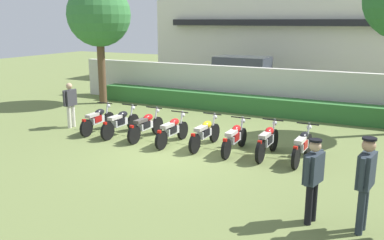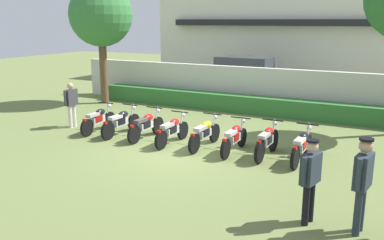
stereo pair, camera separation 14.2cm
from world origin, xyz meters
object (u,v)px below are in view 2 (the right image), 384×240
Objects in this scene: motorcycle_in_row_5 at (234,138)px; tree_near_inspector at (101,16)px; parked_car at (247,75)px; motorcycle_in_row_3 at (172,130)px; motorcycle_in_row_6 at (267,141)px; motorcycle_in_row_0 at (98,119)px; officer_0 at (310,175)px; officer_1 at (363,177)px; motorcycle_in_row_4 at (205,133)px; motorcycle_in_row_7 at (302,146)px; inspector_person at (71,101)px; motorcycle_in_row_2 at (146,125)px; motorcycle_in_row_1 at (121,122)px.

tree_near_inspector is at bearing 62.04° from motorcycle_in_row_5.
motorcycle_in_row_5 is at bearing -71.51° from parked_car.
motorcycle_in_row_6 reaches higher than motorcycle_in_row_3.
officer_0 is at bearing -115.69° from motorcycle_in_row_0.
motorcycle_in_row_3 is at bearing -82.94° from parked_car.
motorcycle_in_row_5 is at bearing 94.33° from motorcycle_in_row_6.
motorcycle_in_row_6 is 4.36m from officer_1.
parked_car is 2.37× the size of motorcycle_in_row_4.
motorcycle_in_row_6 is 0.96m from motorcycle_in_row_7.
motorcycle_in_row_3 is at bearing -2.55° from inspector_person.
parked_car is 9.51m from motorcycle_in_row_2.
motorcycle_in_row_0 is at bearing -53.45° from tree_near_inspector.
officer_0 is at bearing -150.45° from motorcycle_in_row_6.
tree_near_inspector is at bearing 46.28° from motorcycle_in_row_1.
tree_near_inspector is 2.82× the size of motorcycle_in_row_2.
motorcycle_in_row_7 is 8.10m from inspector_person.
tree_near_inspector is 10.42m from motorcycle_in_row_6.
motorcycle_in_row_3 is 0.98× the size of motorcycle_in_row_7.
motorcycle_in_row_4 is 1.03× the size of motorcycle_in_row_6.
motorcycle_in_row_6 is (4.96, 0.02, 0.02)m from motorcycle_in_row_1.
motorcycle_in_row_0 is 1.89m from motorcycle_in_row_2.
motorcycle_in_row_1 is 1.05× the size of motorcycle_in_row_3.
officer_1 reaches higher than motorcycle_in_row_5.
tree_near_inspector is 2.91× the size of motorcycle_in_row_3.
motorcycle_in_row_7 is at bearing -89.20° from motorcycle_in_row_5.
officer_0 is at bearing -34.71° from tree_near_inspector.
officer_0 is at bearing -163.16° from motorcycle_in_row_7.
motorcycle_in_row_3 is 1.15× the size of inspector_person.
motorcycle_in_row_7 is (6.82, 0.06, 0.01)m from motorcycle_in_row_0.
motorcycle_in_row_0 is 1.12× the size of officer_0.
officer_1 reaches higher than motorcycle_in_row_2.
tree_near_inspector is 3.28× the size of officer_0.
officer_1 reaches higher than officer_0.
motorcycle_in_row_2 is (0.09, -9.49, -0.49)m from parked_car.
motorcycle_in_row_1 is (3.99, -4.11, -3.46)m from tree_near_inspector.
motorcycle_in_row_5 is 6.20m from inspector_person.
motorcycle_in_row_1 is at bearing 92.06° from motorcycle_in_row_7.
motorcycle_in_row_4 is 1.08× the size of officer_1.
tree_near_inspector is 2.76× the size of motorcycle_in_row_1.
motorcycle_in_row_5 is (8.00, -4.15, -3.46)m from tree_near_inspector.
motorcycle_in_row_0 is at bearing -4.94° from inspector_person.
officer_0 is at bearing -20.90° from inspector_person.
tree_near_inspector is 2.84× the size of motorcycle_in_row_5.
motorcycle_in_row_2 is (1.89, 0.05, 0.00)m from motorcycle_in_row_0.
officer_1 reaches higher than motorcycle_in_row_0.
motorcycle_in_row_6 is (5.86, 0.07, 0.02)m from motorcycle_in_row_0.
motorcycle_in_row_7 reaches higher than motorcycle_in_row_0.
inspector_person is (-5.22, 0.05, 0.49)m from motorcycle_in_row_4.
officer_0 is (8.98, -3.43, 0.02)m from inspector_person.
motorcycle_in_row_2 is at bearing -17.28° from officer_1.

